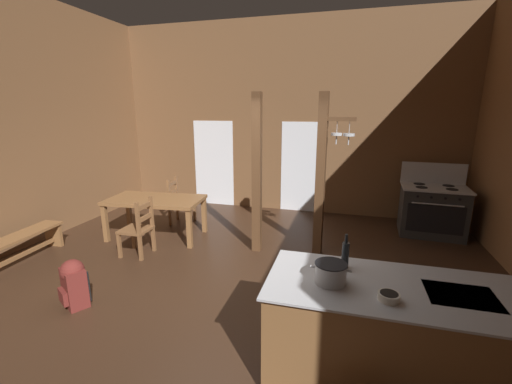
{
  "coord_description": "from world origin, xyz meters",
  "views": [
    {
      "loc": [
        1.46,
        -3.65,
        2.34
      ],
      "look_at": [
        0.12,
        1.11,
        1.09
      ],
      "focal_mm": 23.38,
      "sensor_mm": 36.0,
      "label": 1
    }
  ],
  "objects_px": {
    "kitchen_island": "(392,334)",
    "backpack": "(74,282)",
    "dining_table": "(155,203)",
    "ladderback_chair_by_post": "(179,202)",
    "stove_range": "(432,210)",
    "ladderback_chair_near_window": "(138,229)",
    "bench_along_left_wall": "(18,244)",
    "mixing_bowl_on_counter": "(389,297)",
    "bottle_tall_on_counter": "(345,254)",
    "stockpot_on_counter": "(331,273)"
  },
  "relations": [
    {
      "from": "kitchen_island",
      "to": "backpack",
      "type": "bearing_deg",
      "value": 177.07
    },
    {
      "from": "dining_table",
      "to": "ladderback_chair_by_post",
      "type": "xyz_separation_m",
      "value": [
        0.03,
        0.83,
        -0.2
      ]
    },
    {
      "from": "kitchen_island",
      "to": "stove_range",
      "type": "relative_size",
      "value": 1.64
    },
    {
      "from": "dining_table",
      "to": "ladderback_chair_near_window",
      "type": "bearing_deg",
      "value": -78.1
    },
    {
      "from": "backpack",
      "to": "dining_table",
      "type": "bearing_deg",
      "value": 96.95
    },
    {
      "from": "dining_table",
      "to": "bench_along_left_wall",
      "type": "height_order",
      "value": "dining_table"
    },
    {
      "from": "ladderback_chair_near_window",
      "to": "bench_along_left_wall",
      "type": "bearing_deg",
      "value": -154.58
    },
    {
      "from": "kitchen_island",
      "to": "stove_range",
      "type": "bearing_deg",
      "value": 74.29
    },
    {
      "from": "dining_table",
      "to": "mixing_bowl_on_counter",
      "type": "height_order",
      "value": "mixing_bowl_on_counter"
    },
    {
      "from": "kitchen_island",
      "to": "bottle_tall_on_counter",
      "type": "xyz_separation_m",
      "value": [
        -0.43,
        0.24,
        0.58
      ]
    },
    {
      "from": "stockpot_on_counter",
      "to": "backpack",
      "type": "bearing_deg",
      "value": 175.14
    },
    {
      "from": "stove_range",
      "to": "stockpot_on_counter",
      "type": "distance_m",
      "value": 4.39
    },
    {
      "from": "ladderback_chair_near_window",
      "to": "bench_along_left_wall",
      "type": "relative_size",
      "value": 0.63
    },
    {
      "from": "mixing_bowl_on_counter",
      "to": "bottle_tall_on_counter",
      "type": "relative_size",
      "value": 0.5
    },
    {
      "from": "stove_range",
      "to": "stockpot_on_counter",
      "type": "height_order",
      "value": "stove_range"
    },
    {
      "from": "stove_range",
      "to": "bottle_tall_on_counter",
      "type": "height_order",
      "value": "stove_range"
    },
    {
      "from": "dining_table",
      "to": "stockpot_on_counter",
      "type": "height_order",
      "value": "stockpot_on_counter"
    },
    {
      "from": "bench_along_left_wall",
      "to": "stockpot_on_counter",
      "type": "height_order",
      "value": "stockpot_on_counter"
    },
    {
      "from": "stove_range",
      "to": "backpack",
      "type": "xyz_separation_m",
      "value": [
        -4.66,
        -3.78,
        -0.17
      ]
    },
    {
      "from": "mixing_bowl_on_counter",
      "to": "stockpot_on_counter",
      "type": "bearing_deg",
      "value": 161.13
    },
    {
      "from": "ladderback_chair_by_post",
      "to": "stockpot_on_counter",
      "type": "relative_size",
      "value": 2.78
    },
    {
      "from": "kitchen_island",
      "to": "mixing_bowl_on_counter",
      "type": "xyz_separation_m",
      "value": [
        -0.09,
        -0.23,
        0.48
      ]
    },
    {
      "from": "ladderback_chair_by_post",
      "to": "mixing_bowl_on_counter",
      "type": "bearing_deg",
      "value": -43.44
    },
    {
      "from": "stove_range",
      "to": "mixing_bowl_on_counter",
      "type": "relative_size",
      "value": 7.98
    },
    {
      "from": "kitchen_island",
      "to": "dining_table",
      "type": "height_order",
      "value": "kitchen_island"
    },
    {
      "from": "ladderback_chair_near_window",
      "to": "dining_table",
      "type": "bearing_deg",
      "value": 101.9
    },
    {
      "from": "stove_range",
      "to": "mixing_bowl_on_counter",
      "type": "bearing_deg",
      "value": -106.07
    },
    {
      "from": "stockpot_on_counter",
      "to": "stove_range",
      "type": "bearing_deg",
      "value": 67.67
    },
    {
      "from": "dining_table",
      "to": "mixing_bowl_on_counter",
      "type": "distance_m",
      "value": 4.6
    },
    {
      "from": "bench_along_left_wall",
      "to": "backpack",
      "type": "bearing_deg",
      "value": -22.26
    },
    {
      "from": "bench_along_left_wall",
      "to": "bottle_tall_on_counter",
      "type": "xyz_separation_m",
      "value": [
        4.85,
        -0.65,
        0.73
      ]
    },
    {
      "from": "backpack",
      "to": "bench_along_left_wall",
      "type": "bearing_deg",
      "value": 157.74
    },
    {
      "from": "ladderback_chair_near_window",
      "to": "mixing_bowl_on_counter",
      "type": "bearing_deg",
      "value": -27.91
    },
    {
      "from": "stockpot_on_counter",
      "to": "bench_along_left_wall",
      "type": "bearing_deg",
      "value": 168.49
    },
    {
      "from": "stove_range",
      "to": "dining_table",
      "type": "relative_size",
      "value": 0.74
    },
    {
      "from": "stove_range",
      "to": "ladderback_chair_near_window",
      "type": "distance_m",
      "value": 5.3
    },
    {
      "from": "dining_table",
      "to": "mixing_bowl_on_counter",
      "type": "xyz_separation_m",
      "value": [
        3.73,
        -2.68,
        0.28
      ]
    },
    {
      "from": "dining_table",
      "to": "backpack",
      "type": "height_order",
      "value": "dining_table"
    },
    {
      "from": "mixing_bowl_on_counter",
      "to": "ladderback_chair_by_post",
      "type": "bearing_deg",
      "value": 136.56
    },
    {
      "from": "kitchen_island",
      "to": "ladderback_chair_near_window",
      "type": "relative_size",
      "value": 2.28
    },
    {
      "from": "ladderback_chair_by_post",
      "to": "backpack",
      "type": "bearing_deg",
      "value": -85.52
    },
    {
      "from": "backpack",
      "to": "mixing_bowl_on_counter",
      "type": "relative_size",
      "value": 3.6
    },
    {
      "from": "dining_table",
      "to": "stockpot_on_counter",
      "type": "bearing_deg",
      "value": -37.56
    },
    {
      "from": "ladderback_chair_by_post",
      "to": "mixing_bowl_on_counter",
      "type": "relative_size",
      "value": 5.74
    },
    {
      "from": "stove_range",
      "to": "stockpot_on_counter",
      "type": "bearing_deg",
      "value": -112.33
    },
    {
      "from": "ladderback_chair_near_window",
      "to": "stockpot_on_counter",
      "type": "xyz_separation_m",
      "value": [
        3.11,
        -1.73,
        0.54
      ]
    },
    {
      "from": "kitchen_island",
      "to": "stockpot_on_counter",
      "type": "distance_m",
      "value": 0.77
    },
    {
      "from": "ladderback_chair_near_window",
      "to": "mixing_bowl_on_counter",
      "type": "xyz_separation_m",
      "value": [
        3.57,
        -1.89,
        0.48
      ]
    },
    {
      "from": "bench_along_left_wall",
      "to": "bottle_tall_on_counter",
      "type": "height_order",
      "value": "bottle_tall_on_counter"
    },
    {
      "from": "kitchen_island",
      "to": "stockpot_on_counter",
      "type": "xyz_separation_m",
      "value": [
        -0.54,
        -0.07,
        0.54
      ]
    }
  ]
}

